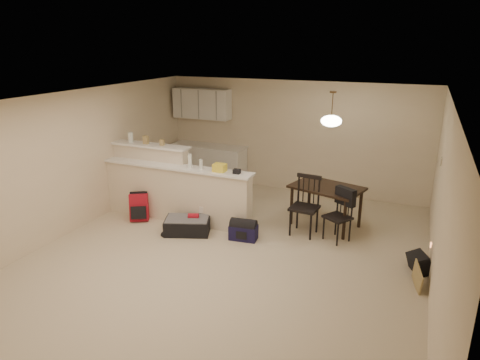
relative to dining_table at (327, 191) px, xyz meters
The scene contains 21 objects.
room 2.19m from the dining_table, 123.87° to the right, with size 7.00×7.02×2.50m.
breakfast_bar 3.04m from the dining_table, 165.21° to the right, with size 3.08×0.58×1.39m.
upper_cabinets 3.92m from the dining_table, 155.17° to the left, with size 1.40×0.34×0.70m, color white.
kitchen_counter 3.49m from the dining_table, 155.72° to the left, with size 1.80×0.60×0.90m, color white.
thermostat 1.99m from the dining_table, ahead, with size 0.02×0.12×0.12m, color beige.
jar 3.96m from the dining_table, behind, with size 0.10×0.10×0.20m, color silver.
cereal_box 3.61m from the dining_table, 169.58° to the right, with size 0.10×0.07×0.16m, color #A58C55.
small_box 3.25m from the dining_table, 168.36° to the right, with size 0.08×0.06×0.12m, color #A58C55.
bottle_a 2.57m from the dining_table, 160.08° to the right, with size 0.07×0.07×0.26m, color silver.
bottle_b 2.35m from the dining_table, 158.14° to the right, with size 0.06×0.06×0.18m, color silver.
bag_lump 2.01m from the dining_table, 154.05° to the right, with size 0.22×0.18×0.14m, color #A58C55.
pouch 1.72m from the dining_table, 149.02° to the right, with size 0.12×0.10×0.08m, color #A58C55.
dining_table is the anchor object (origin of this frame).
pendant_lamp 1.31m from the dining_table, 90.00° to the right, with size 0.36×0.36×0.62m.
dining_chair_near 0.61m from the dining_table, 117.41° to the right, with size 0.47×0.44×1.06m, color black, non-canonical shape.
dining_chair_far 0.67m from the dining_table, 59.42° to the right, with size 0.40×0.38×0.91m, color black, non-canonical shape.
suitcase 2.62m from the dining_table, 149.72° to the right, with size 0.79×0.51×0.27m, color black.
red_backpack 3.57m from the dining_table, 161.14° to the right, with size 0.35×0.22×0.52m, color #AA1323.
navy_duffel 1.73m from the dining_table, 135.73° to the right, with size 0.48×0.26×0.26m, color #16133D.
black_daypack 2.10m from the dining_table, 34.45° to the right, with size 0.33×0.23×0.29m, color black.
cardboard_sheet 2.38m from the dining_table, 44.49° to the right, with size 0.43×0.02×0.33m, color #A58C55.
Camera 1 is at (2.63, -5.67, 3.30)m, focal length 32.00 mm.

